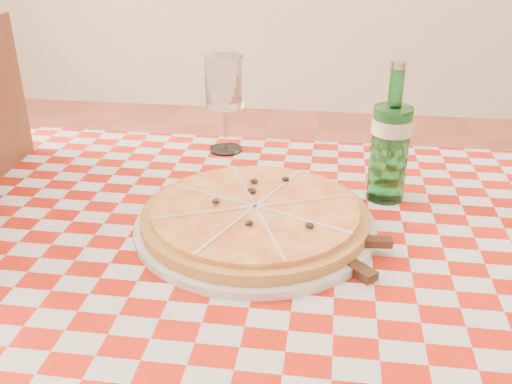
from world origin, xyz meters
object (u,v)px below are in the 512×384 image
at_px(pizza_plate, 255,215).
at_px(water_bottle, 391,133).
at_px(dining_table, 263,302).
at_px(wine_glass, 225,105).

distance_m(pizza_plate, water_bottle, 0.26).
xyz_separation_m(dining_table, water_bottle, (0.18, 0.19, 0.22)).
height_order(water_bottle, wine_glass, water_bottle).
relative_size(dining_table, pizza_plate, 3.23).
xyz_separation_m(dining_table, wine_glass, (-0.13, 0.37, 0.20)).
relative_size(dining_table, water_bottle, 5.10).
height_order(dining_table, water_bottle, water_bottle).
bearing_deg(dining_table, pizza_plate, 110.92).
bearing_deg(water_bottle, dining_table, -134.08).
height_order(dining_table, pizza_plate, pizza_plate).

